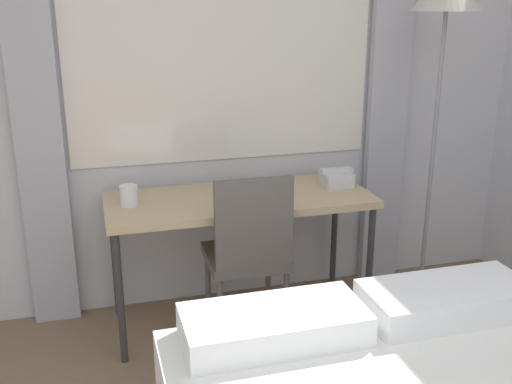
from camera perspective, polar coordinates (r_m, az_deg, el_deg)
wall_back_with_window at (r=3.34m, az=-4.89°, el=11.60°), size 4.82×0.13×2.70m
desk at (r=3.17m, az=-1.59°, el=-1.39°), size 1.39×0.57×0.73m
desk_chair at (r=3.00m, az=-0.70°, el=-5.44°), size 0.41×0.41×0.93m
standing_lamp at (r=3.37m, az=17.61°, el=15.60°), size 0.37×0.37×1.89m
telephone at (r=3.35m, az=7.64°, el=1.33°), size 0.18×0.16×0.10m
book at (r=3.20m, az=-1.24°, el=0.13°), size 0.29×0.16×0.02m
mug at (r=3.06m, az=-12.02°, el=-0.33°), size 0.09×0.09×0.10m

